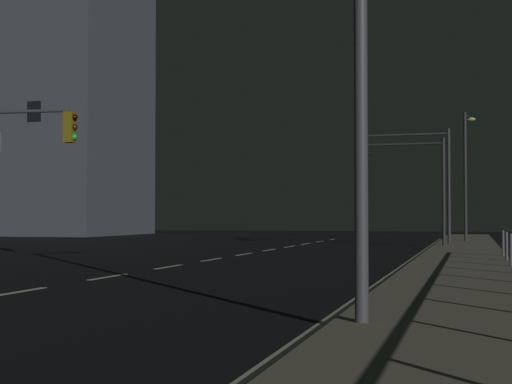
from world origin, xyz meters
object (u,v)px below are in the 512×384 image
Objects in this scene: street_lamp_mid_block at (466,164)px; traffic_light_far_right at (6,150)px; traffic_light_mid_right at (404,170)px; building_distant at (33,53)px; traffic_light_far_left at (412,163)px.

traffic_light_far_right is at bearing -119.43° from street_lamp_mid_block.
traffic_light_mid_right is (10.95, 16.20, 0.14)m from traffic_light_far_right.
street_lamp_mid_block is at bearing -17.60° from building_distant.
street_lamp_mid_block is 0.24× the size of building_distant.
street_lamp_mid_block is at bearing 64.14° from traffic_light_far_left.
traffic_light_far_right is 28.00m from street_lamp_mid_block.
building_distant is (-20.94, 35.38, 11.48)m from traffic_light_far_right.
street_lamp_mid_block reaches higher than traffic_light_far_right.
traffic_light_far_right is at bearing -59.38° from building_distant.
building_distant is at bearing 162.40° from street_lamp_mid_block.
traffic_light_mid_right is 0.17× the size of building_distant.
building_distant is at bearing 148.97° from traffic_light_mid_right.
street_lamp_mid_block is 37.91m from building_distant.
traffic_light_far_left is at bearing -115.86° from street_lamp_mid_block.
traffic_light_mid_right is at bearing -108.94° from street_lamp_mid_block.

